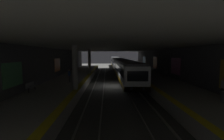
# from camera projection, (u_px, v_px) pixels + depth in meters

# --- Properties ---
(ground_plane) EXTENTS (120.00, 120.00, 0.00)m
(ground_plane) POSITION_uv_depth(u_px,v_px,m) (114.00, 86.00, 24.52)
(ground_plane) COLOR #42423F
(track_left) EXTENTS (60.00, 1.53, 0.16)m
(track_left) POSITION_uv_depth(u_px,v_px,m) (129.00, 85.00, 24.59)
(track_left) COLOR gray
(track_left) RESTS_ON ground
(track_right) EXTENTS (60.00, 1.53, 0.16)m
(track_right) POSITION_uv_depth(u_px,v_px,m) (99.00, 86.00, 24.45)
(track_right) COLOR gray
(track_right) RESTS_ON ground
(platform_left) EXTENTS (60.00, 5.30, 1.06)m
(platform_left) POSITION_uv_depth(u_px,v_px,m) (158.00, 82.00, 24.68)
(platform_left) COLOR #A8A59E
(platform_left) RESTS_ON ground
(platform_right) EXTENTS (60.00, 5.30, 1.06)m
(platform_right) POSITION_uv_depth(u_px,v_px,m) (69.00, 83.00, 24.27)
(platform_right) COLOR #A8A59E
(platform_right) RESTS_ON ground
(wall_left) EXTENTS (60.00, 0.56, 5.60)m
(wall_left) POSITION_uv_depth(u_px,v_px,m) (177.00, 67.00, 24.60)
(wall_left) COLOR #56565B
(wall_left) RESTS_ON ground
(wall_right) EXTENTS (60.00, 0.56, 5.60)m
(wall_right) POSITION_uv_depth(u_px,v_px,m) (49.00, 67.00, 23.99)
(wall_right) COLOR #56565B
(wall_right) RESTS_ON ground
(ceiling_slab) EXTENTS (60.00, 19.40, 0.40)m
(ceiling_slab) POSITION_uv_depth(u_px,v_px,m) (114.00, 47.00, 23.98)
(ceiling_slab) COLOR #ADAAA3
(ceiling_slab) RESTS_ON wall_left
(pillar_near) EXTENTS (0.56, 0.56, 4.55)m
(pillar_near) POSITION_uv_depth(u_px,v_px,m) (75.00, 68.00, 17.12)
(pillar_near) COLOR gray
(pillar_near) RESTS_ON platform_right
(pillar_far) EXTENTS (0.56, 0.56, 4.55)m
(pillar_far) POSITION_uv_depth(u_px,v_px,m) (89.00, 62.00, 31.46)
(pillar_far) COLOR gray
(pillar_far) RESTS_ON platform_right
(metro_train) EXTENTS (55.49, 2.83, 3.49)m
(metro_train) POSITION_uv_depth(u_px,v_px,m) (119.00, 64.00, 44.94)
(metro_train) COLOR silver
(metro_train) RESTS_ON track_left
(bench_left_mid) EXTENTS (1.70, 0.47, 0.86)m
(bench_left_mid) POSITION_uv_depth(u_px,v_px,m) (165.00, 73.00, 27.12)
(bench_left_mid) COLOR #262628
(bench_left_mid) RESTS_ON platform_left
(bench_left_far) EXTENTS (1.70, 0.47, 0.86)m
(bench_left_far) POSITION_uv_depth(u_px,v_px,m) (152.00, 69.00, 35.05)
(bench_left_far) COLOR #262628
(bench_left_far) RESTS_ON platform_left
(bench_right_mid) EXTENTS (1.70, 0.47, 0.86)m
(bench_right_mid) POSITION_uv_depth(u_px,v_px,m) (31.00, 86.00, 16.30)
(bench_right_mid) COLOR #262628
(bench_right_mid) RESTS_ON platform_right
(bench_right_far) EXTENTS (1.70, 0.47, 0.86)m
(bench_right_far) POSITION_uv_depth(u_px,v_px,m) (75.00, 68.00, 38.69)
(bench_right_far) COLOR #262628
(bench_right_far) RESTS_ON platform_right
(person_waiting_near) EXTENTS (0.60, 0.22, 1.63)m
(person_waiting_near) POSITION_uv_depth(u_px,v_px,m) (144.00, 70.00, 28.36)
(person_waiting_near) COLOR #343434
(person_waiting_near) RESTS_ON platform_left
(person_walking_mid) EXTENTS (0.60, 0.24, 1.72)m
(person_walking_mid) POSITION_uv_depth(u_px,v_px,m) (223.00, 87.00, 13.56)
(person_walking_mid) COLOR #252525
(person_walking_mid) RESTS_ON platform_left
(person_standing_far) EXTENTS (0.60, 0.23, 1.69)m
(person_standing_far) POSITION_uv_depth(u_px,v_px,m) (69.00, 75.00, 21.63)
(person_standing_far) COLOR #353535
(person_standing_far) RESTS_ON platform_right
(trash_bin) EXTENTS (0.44, 0.44, 0.85)m
(trash_bin) POSITION_uv_depth(u_px,v_px,m) (224.00, 97.00, 12.48)
(trash_bin) COLOR #595B5E
(trash_bin) RESTS_ON platform_left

